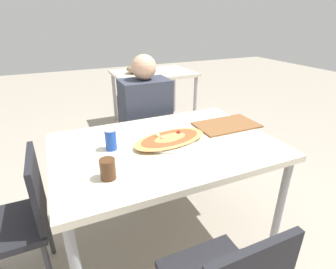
{
  "coord_description": "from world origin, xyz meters",
  "views": [
    {
      "loc": [
        -0.58,
        -1.34,
        1.51
      ],
      "look_at": [
        0.02,
        0.0,
        0.83
      ],
      "focal_mm": 28.0,
      "sensor_mm": 36.0,
      "label": 1
    }
  ],
  "objects_px": {
    "dining_table": "(166,154)",
    "person_seated": "(146,114)",
    "chair_far_seated": "(143,134)",
    "chair_side_left": "(19,218)",
    "soda_can": "(111,140)",
    "pizza_main": "(170,139)",
    "drink_glass": "(108,169)"
  },
  "relations": [
    {
      "from": "person_seated",
      "to": "drink_glass",
      "type": "relative_size",
      "value": 11.71
    },
    {
      "from": "chair_far_seated",
      "to": "chair_side_left",
      "type": "bearing_deg",
      "value": 38.12
    },
    {
      "from": "chair_far_seated",
      "to": "soda_can",
      "type": "height_order",
      "value": "soda_can"
    },
    {
      "from": "chair_far_seated",
      "to": "chair_side_left",
      "type": "relative_size",
      "value": 1.0
    },
    {
      "from": "chair_side_left",
      "to": "person_seated",
      "type": "xyz_separation_m",
      "value": [
        0.99,
        0.67,
        0.23
      ]
    },
    {
      "from": "chair_side_left",
      "to": "soda_can",
      "type": "bearing_deg",
      "value": -84.61
    },
    {
      "from": "dining_table",
      "to": "drink_glass",
      "type": "bearing_deg",
      "value": -150.46
    },
    {
      "from": "pizza_main",
      "to": "person_seated",
      "type": "bearing_deg",
      "value": 83.37
    },
    {
      "from": "dining_table",
      "to": "soda_can",
      "type": "xyz_separation_m",
      "value": [
        -0.32,
        0.07,
        0.13
      ]
    },
    {
      "from": "soda_can",
      "to": "drink_glass",
      "type": "xyz_separation_m",
      "value": [
        -0.08,
        -0.3,
        -0.01
      ]
    },
    {
      "from": "person_seated",
      "to": "pizza_main",
      "type": "distance_m",
      "value": 0.68
    },
    {
      "from": "chair_side_left",
      "to": "pizza_main",
      "type": "distance_m",
      "value": 0.96
    },
    {
      "from": "dining_table",
      "to": "drink_glass",
      "type": "height_order",
      "value": "drink_glass"
    },
    {
      "from": "chair_side_left",
      "to": "drink_glass",
      "type": "xyz_separation_m",
      "value": [
        0.47,
        -0.25,
        0.33
      ]
    },
    {
      "from": "dining_table",
      "to": "person_seated",
      "type": "xyz_separation_m",
      "value": [
        0.12,
        0.68,
        0.02
      ]
    },
    {
      "from": "dining_table",
      "to": "soda_can",
      "type": "height_order",
      "value": "soda_can"
    },
    {
      "from": "chair_far_seated",
      "to": "person_seated",
      "type": "height_order",
      "value": "person_seated"
    },
    {
      "from": "person_seated",
      "to": "drink_glass",
      "type": "bearing_deg",
      "value": 60.29
    },
    {
      "from": "soda_can",
      "to": "dining_table",
      "type": "bearing_deg",
      "value": -11.83
    },
    {
      "from": "chair_side_left",
      "to": "pizza_main",
      "type": "bearing_deg",
      "value": -90.26
    },
    {
      "from": "drink_glass",
      "to": "soda_can",
      "type": "bearing_deg",
      "value": 74.34
    },
    {
      "from": "chair_far_seated",
      "to": "person_seated",
      "type": "xyz_separation_m",
      "value": [
        -0.0,
        -0.11,
        0.23
      ]
    },
    {
      "from": "chair_side_left",
      "to": "drink_glass",
      "type": "distance_m",
      "value": 0.63
    },
    {
      "from": "chair_side_left",
      "to": "person_seated",
      "type": "distance_m",
      "value": 1.22
    },
    {
      "from": "chair_side_left",
      "to": "person_seated",
      "type": "bearing_deg",
      "value": -55.99
    },
    {
      "from": "soda_can",
      "to": "drink_glass",
      "type": "height_order",
      "value": "soda_can"
    },
    {
      "from": "dining_table",
      "to": "chair_side_left",
      "type": "height_order",
      "value": "chair_side_left"
    },
    {
      "from": "person_seated",
      "to": "soda_can",
      "type": "bearing_deg",
      "value": 54.6
    },
    {
      "from": "chair_far_seated",
      "to": "drink_glass",
      "type": "relative_size",
      "value": 8.13
    },
    {
      "from": "dining_table",
      "to": "soda_can",
      "type": "bearing_deg",
      "value": 168.17
    },
    {
      "from": "chair_far_seated",
      "to": "pizza_main",
      "type": "bearing_deg",
      "value": 84.28
    },
    {
      "from": "person_seated",
      "to": "pizza_main",
      "type": "height_order",
      "value": "person_seated"
    }
  ]
}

